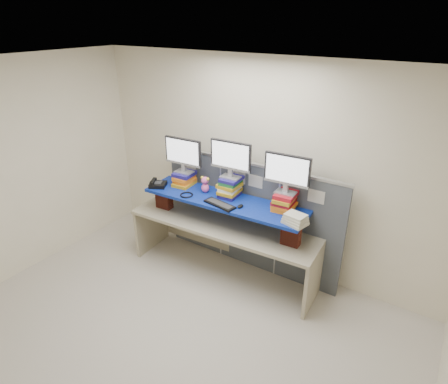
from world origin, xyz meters
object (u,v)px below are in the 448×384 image
Objects in this scene: monitor_center at (231,157)px; desk at (224,233)px; monitor_left at (183,153)px; keyboard at (220,204)px; blue_board at (224,201)px; monitor_right at (287,172)px; desk_phone at (157,184)px.

desk is at bearing -101.66° from monitor_center.
monitor_left is 1.00× the size of monitor_center.
desk is 0.53m from keyboard.
blue_board is at bearing -9.75° from monitor_left.
blue_board reaches higher than desk.
desk is 1.20× the size of blue_board.
monitor_center is (0.02, 0.12, 1.02)m from desk.
monitor_left is at bearing 171.21° from keyboard.
desk_phone is at bearing -172.40° from monitor_right.
desk is 1.17m from monitor_left.
blue_board is 0.98m from desk_phone.
desk is 4.70× the size of monitor_center.
monitor_right is at bearing 0.00° from monitor_center.
keyboard is (-0.70, -0.32, -0.47)m from monitor_right.
monitor_center is at bearing -10.78° from desk_phone.
monitor_center is 1.25× the size of keyboard.
blue_board is 0.84m from monitor_left.
desk is 1.02m from monitor_center.
monitor_right reaches higher than desk.
desk is at bearing -3.06° from blue_board.
monitor_left is 0.90m from keyboard.
keyboard is at bearing -87.42° from monitor_center.
blue_board is at bearing -171.11° from monitor_right.
desk_phone is (-0.97, -0.16, 0.53)m from desk.
monitor_center reaches higher than keyboard.
blue_board is 3.92× the size of monitor_left.
desk_phone is (-0.98, -0.28, -0.49)m from monitor_center.
desk_phone reaches higher than blue_board.
blue_board is at bearing 115.26° from keyboard.
desk_phone is at bearing -170.43° from keyboard.
monitor_left is 1.00× the size of monitor_right.
monitor_right is at bearing 0.00° from monitor_left.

